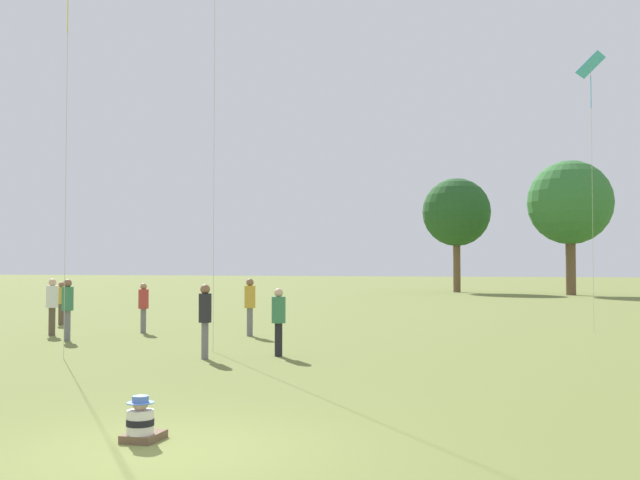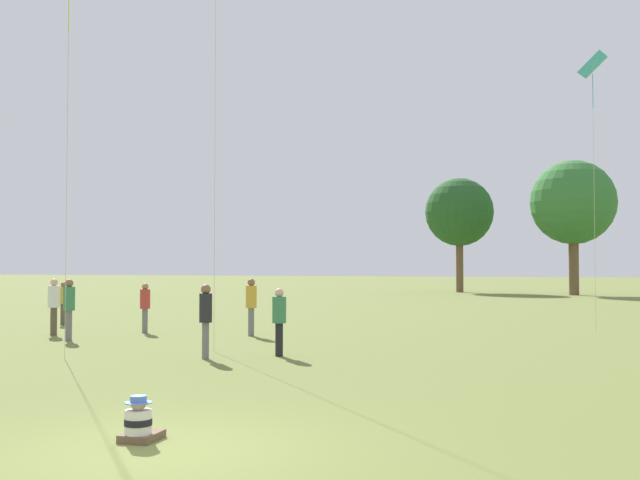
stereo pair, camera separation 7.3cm
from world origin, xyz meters
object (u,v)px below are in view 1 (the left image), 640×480
Objects in this scene: person_standing_0 at (250,301)px; kite_2 at (591,72)px; person_standing_5 at (279,316)px; seated_toddler at (141,423)px; person_standing_1 at (143,303)px; distant_tree_0 at (570,203)px; person_standing_6 at (67,304)px; person_standing_3 at (52,302)px; person_standing_7 at (205,313)px; distant_tree_1 at (456,213)px; person_standing_4 at (61,300)px.

person_standing_0 is 13.72m from kite_2.
seated_toddler is at bearing -64.37° from person_standing_5.
distant_tree_0 reaches higher than person_standing_1.
distant_tree_0 is at bearing 165.81° from person_standing_0.
person_standing_6 is (-7.30, 1.58, 0.11)m from person_standing_5.
person_standing_5 is (8.87, -2.90, -0.08)m from person_standing_3.
seated_toddler is at bearing 44.18° from kite_2.
person_standing_1 is at bearing -109.45° from distant_tree_0.
distant_tree_0 is (8.48, 44.03, 5.94)m from person_standing_7.
kite_2 is 33.57m from distant_tree_0.
distant_tree_1 reaches higher than person_standing_7.
person_standing_3 is at bearing -89.52° from person_standing_6.
seated_toddler is 0.36× the size of person_standing_4.
person_standing_5 reaches higher than person_standing_4.
seated_toddler is 0.32× the size of person_standing_0.
person_standing_0 is 8.70m from person_standing_4.
person_standing_7 is at bearing 21.62° from kite_2.
person_standing_0 reaches higher than person_standing_1.
kite_2 is 38.34m from distant_tree_1.
person_standing_6 reaches higher than person_standing_7.
person_standing_7 is 0.17× the size of distant_tree_0.
distant_tree_1 reaches higher than person_standing_4.
person_standing_4 is (-12.89, 15.32, 0.71)m from seated_toddler.
person_standing_1 is 0.99× the size of person_standing_5.
person_standing_7 is 15.81m from kite_2.
person_standing_1 is 41.21m from distant_tree_0.
seated_toddler is 0.06× the size of distant_tree_1.
person_standing_5 is 14.36m from kite_2.
person_standing_7 reaches higher than person_standing_1.
person_standing_3 reaches higher than seated_toddler.
person_standing_1 is 3.05m from person_standing_6.
person_standing_3 reaches higher than person_standing_7.
distant_tree_1 is (9.20, 39.99, 5.78)m from person_standing_4.
distant_tree_0 is (18.31, 36.45, 6.07)m from person_standing_4.
person_standing_6 is at bearing -50.32° from person_standing_3.
seated_toddler is 0.32× the size of person_standing_6.
person_standing_6 is at bearing -55.65° from person_standing_0.
person_standing_5 is at bearing -87.43° from distant_tree_1.
person_standing_0 reaches higher than person_standing_4.
person_standing_6 reaches higher than seated_toddler.
person_standing_5 is (2.79, -4.65, -0.10)m from person_standing_0.
person_standing_0 is at bearing -173.71° from person_standing_1.
distant_tree_0 reaches higher than person_standing_5.
person_standing_6 reaches higher than person_standing_1.
person_standing_5 is 0.94× the size of person_standing_7.
person_standing_0 is at bearing 164.74° from person_standing_6.
person_standing_0 is 3.76m from person_standing_1.
person_standing_6 reaches higher than person_standing_4.
person_standing_4 is at bearing 126.71° from seated_toddler.
person_standing_4 is 12.41m from person_standing_7.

